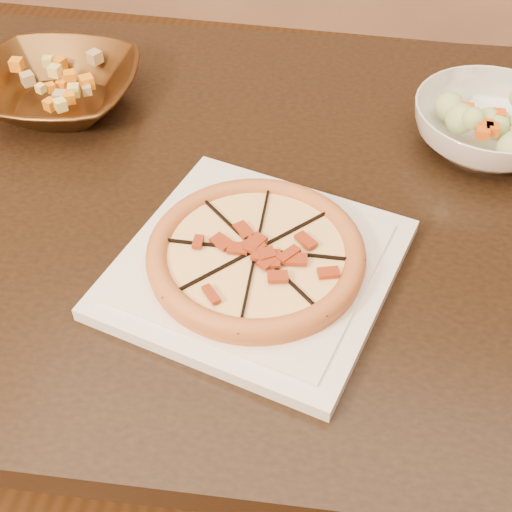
# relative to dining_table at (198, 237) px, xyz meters

# --- Properties ---
(dining_table) EXTENTS (1.44, 0.97, 0.75)m
(dining_table) POSITION_rel_dining_table_xyz_m (0.00, 0.00, 0.00)
(dining_table) COLOR black
(dining_table) RESTS_ON floor
(plate) EXTENTS (0.39, 0.39, 0.02)m
(plate) POSITION_rel_dining_table_xyz_m (0.12, -0.15, 0.11)
(plate) COLOR silver
(plate) RESTS_ON dining_table
(pizza) EXTENTS (0.26, 0.26, 0.03)m
(pizza) POSITION_rel_dining_table_xyz_m (0.12, -0.15, 0.14)
(pizza) COLOR #C66E2C
(pizza) RESTS_ON plate
(bronze_bowl) EXTENTS (0.26, 0.26, 0.06)m
(bronze_bowl) POSITION_rel_dining_table_xyz_m (-0.25, 0.15, 0.13)
(bronze_bowl) COLOR #503319
(bronze_bowl) RESTS_ON dining_table
(mixed_dish) EXTENTS (0.11, 0.12, 0.03)m
(mixed_dish) POSITION_rel_dining_table_xyz_m (-0.26, 0.15, 0.18)
(mixed_dish) COLOR tan
(mixed_dish) RESTS_ON bronze_bowl
(salad_bowl) EXTENTS (0.27, 0.27, 0.07)m
(salad_bowl) POSITION_rel_dining_table_xyz_m (0.40, 0.17, 0.14)
(salad_bowl) COLOR silver
(salad_bowl) RESTS_ON dining_table
(salad) EXTENTS (0.09, 0.11, 0.04)m
(salad) POSITION_rel_dining_table_xyz_m (0.40, 0.17, 0.19)
(salad) COLOR #9EBA6D
(salad) RESTS_ON salad_bowl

